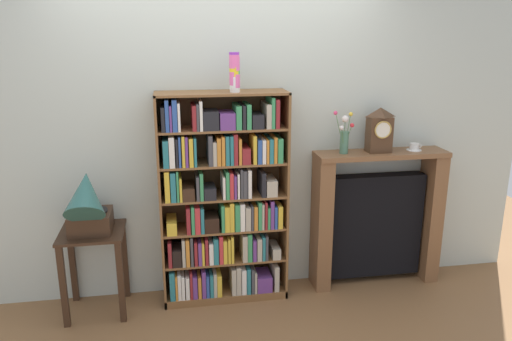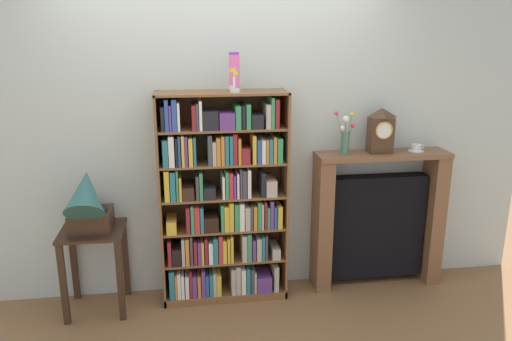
# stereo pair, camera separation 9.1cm
# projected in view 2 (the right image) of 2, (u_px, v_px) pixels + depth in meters

# --- Properties ---
(ground_plane) EXTENTS (7.84, 6.40, 0.02)m
(ground_plane) POSITION_uv_depth(u_px,v_px,m) (226.00, 301.00, 4.00)
(ground_plane) COLOR brown
(wall_back) EXTENTS (4.84, 0.08, 2.60)m
(wall_back) POSITION_uv_depth(u_px,v_px,m) (239.00, 133.00, 3.94)
(wall_back) COLOR beige
(wall_back) RESTS_ON ground
(bookshelf) EXTENTS (0.98, 0.31, 1.65)m
(bookshelf) POSITION_uv_depth(u_px,v_px,m) (223.00, 205.00, 3.86)
(bookshelf) COLOR brown
(bookshelf) RESTS_ON ground
(cup_stack) EXTENTS (0.08, 0.08, 0.28)m
(cup_stack) POSITION_uv_depth(u_px,v_px,m) (234.00, 72.00, 3.56)
(cup_stack) COLOR white
(cup_stack) RESTS_ON bookshelf
(side_table_left) EXTENTS (0.46, 0.44, 0.66)m
(side_table_left) POSITION_uv_depth(u_px,v_px,m) (94.00, 252.00, 3.75)
(side_table_left) COLOR #382316
(side_table_left) RESTS_ON ground
(gramophone) EXTENTS (0.30, 0.47, 0.54)m
(gramophone) POSITION_uv_depth(u_px,v_px,m) (88.00, 202.00, 3.57)
(gramophone) COLOR #382316
(gramophone) RESTS_ON side_table_left
(fireplace_mantel) EXTENTS (1.08, 0.27, 1.15)m
(fireplace_mantel) POSITION_uv_depth(u_px,v_px,m) (377.00, 220.00, 4.15)
(fireplace_mantel) COLOR brown
(fireplace_mantel) RESTS_ON ground
(mantel_clock) EXTENTS (0.18, 0.14, 0.36)m
(mantel_clock) POSITION_uv_depth(u_px,v_px,m) (381.00, 131.00, 3.91)
(mantel_clock) COLOR #472D1C
(mantel_clock) RESTS_ON fireplace_mantel
(flower_vase) EXTENTS (0.16, 0.14, 0.33)m
(flower_vase) POSITION_uv_depth(u_px,v_px,m) (345.00, 137.00, 3.88)
(flower_vase) COLOR #4C7A60
(flower_vase) RESTS_ON fireplace_mantel
(teacup_with_saucer) EXTENTS (0.13, 0.12, 0.06)m
(teacup_with_saucer) POSITION_uv_depth(u_px,v_px,m) (416.00, 148.00, 4.00)
(teacup_with_saucer) COLOR white
(teacup_with_saucer) RESTS_ON fireplace_mantel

